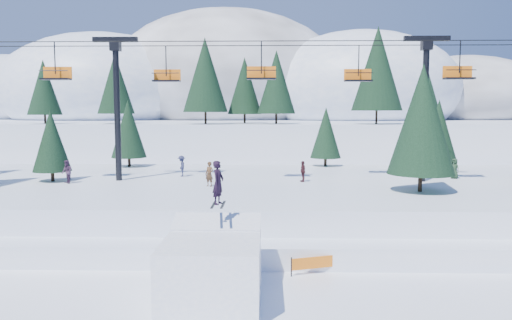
{
  "coord_description": "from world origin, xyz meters",
  "views": [
    {
      "loc": [
        1.85,
        -17.84,
        7.56
      ],
      "look_at": [
        1.3,
        6.0,
        5.2
      ],
      "focal_mm": 35.0,
      "sensor_mm": 36.0,
      "label": 1
    }
  ],
  "objects_px": {
    "chairlift": "(253,86)",
    "banner_near": "(320,262)",
    "jump_kicker": "(213,267)",
    "banner_far": "(391,256)"
  },
  "relations": [
    {
      "from": "chairlift",
      "to": "banner_near",
      "type": "distance_m",
      "value": 16.26
    },
    {
      "from": "jump_kicker",
      "to": "chairlift",
      "type": "height_order",
      "value": "chairlift"
    },
    {
      "from": "chairlift",
      "to": "banner_near",
      "type": "relative_size",
      "value": 16.94
    },
    {
      "from": "banner_far",
      "to": "chairlift",
      "type": "bearing_deg",
      "value": 119.92
    },
    {
      "from": "chairlift",
      "to": "banner_near",
      "type": "height_order",
      "value": "chairlift"
    },
    {
      "from": "chairlift",
      "to": "banner_near",
      "type": "bearing_deg",
      "value": -75.33
    },
    {
      "from": "banner_far",
      "to": "jump_kicker",
      "type": "bearing_deg",
      "value": -151.44
    },
    {
      "from": "banner_near",
      "to": "banner_far",
      "type": "height_order",
      "value": "same"
    },
    {
      "from": "banner_near",
      "to": "chairlift",
      "type": "bearing_deg",
      "value": 104.67
    },
    {
      "from": "chairlift",
      "to": "banner_far",
      "type": "bearing_deg",
      "value": -60.08
    }
  ]
}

